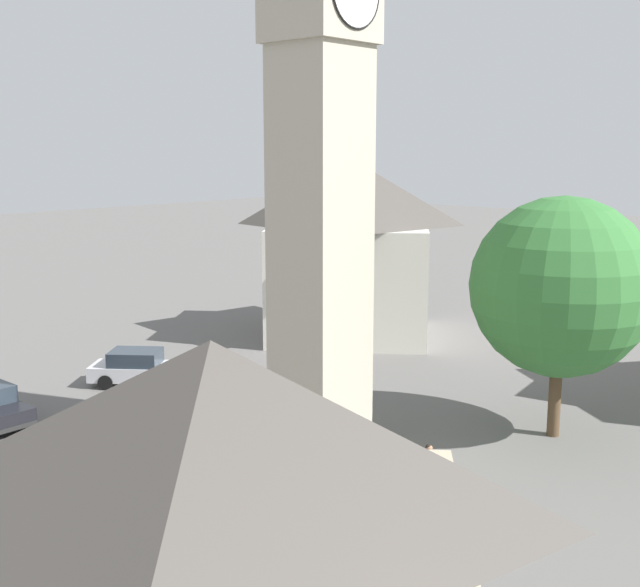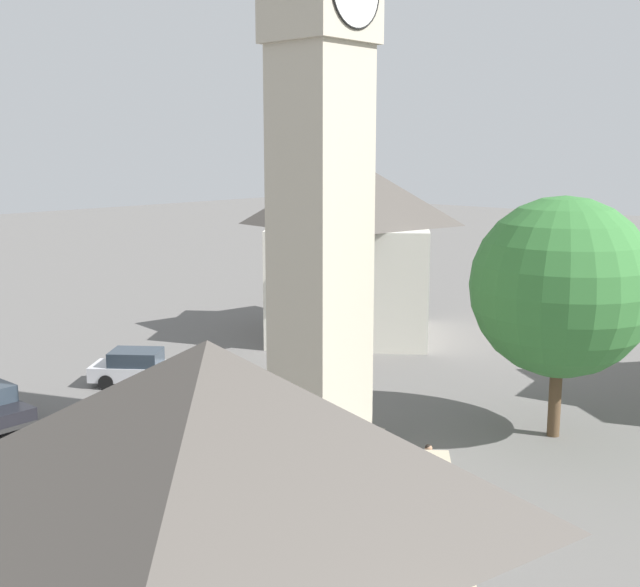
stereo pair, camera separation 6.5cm
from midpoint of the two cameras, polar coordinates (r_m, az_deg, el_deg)
ground_plane at (r=27.80m, az=0.07°, el=-10.91°), size 200.00×200.00×0.00m
clock_tower at (r=26.12m, az=0.08°, el=18.31°), size 3.84×3.84×23.35m
car_blue_kerb at (r=35.25m, az=-12.82°, el=-5.21°), size 3.88×4.29×1.53m
pedestrian at (r=23.78m, az=7.85°, el=-12.21°), size 0.54×0.32×1.69m
tree at (r=28.59m, az=17.00°, el=0.44°), size 6.28×6.28×8.53m
building_shop_left at (r=42.71m, az=2.23°, el=3.43°), size 11.75×11.83×9.57m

